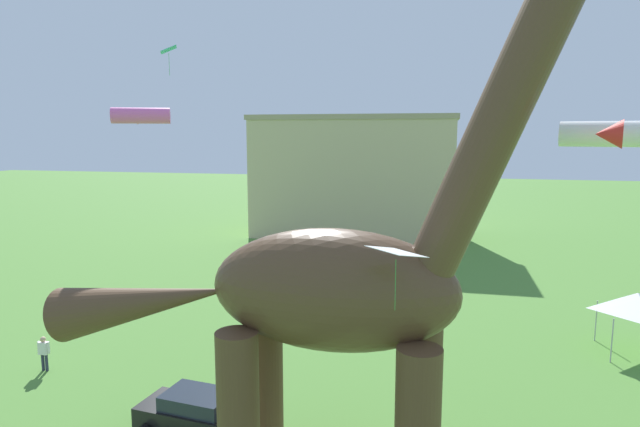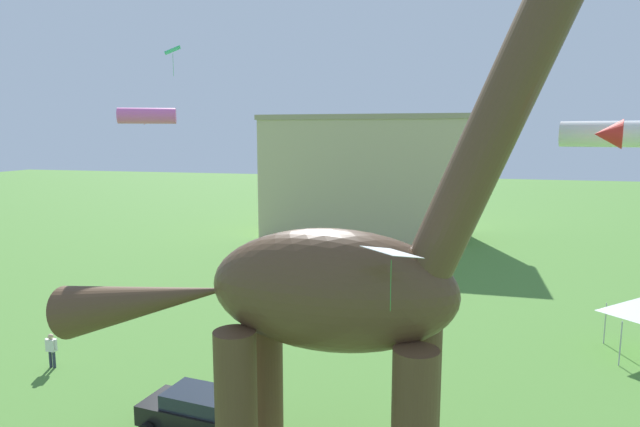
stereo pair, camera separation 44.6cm
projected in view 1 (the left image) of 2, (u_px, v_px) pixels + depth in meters
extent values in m
cylinder|color=#513823|center=(421.00, 401.00, 16.08)|extent=(1.18, 1.18, 5.11)
cylinder|color=#513823|center=(265.00, 384.00, 17.16)|extent=(1.18, 1.18, 5.11)
cylinder|color=#513823|center=(238.00, 420.00, 14.98)|extent=(1.18, 1.18, 5.11)
ellipsoid|color=#513823|center=(333.00, 290.00, 15.00)|extent=(7.00, 3.01, 3.44)
cylinder|color=#513823|center=(516.00, 83.00, 13.19)|extent=(5.03, 1.29, 9.96)
cone|color=#513823|center=(144.00, 302.00, 16.41)|extent=(6.15, 1.72, 2.92)
cube|color=black|center=(198.00, 417.00, 18.80)|extent=(4.38, 2.27, 0.72)
cube|color=#232B35|center=(197.00, 400.00, 18.71)|extent=(2.44, 1.83, 0.52)
cylinder|color=black|center=(249.00, 418.00, 19.36)|extent=(0.64, 0.29, 0.62)
cylinder|color=black|center=(170.00, 409.00, 20.05)|extent=(0.64, 0.29, 0.62)
cylinder|color=#2D3347|center=(43.00, 362.00, 23.95)|extent=(0.13, 0.13, 0.78)
cylinder|color=#2D3347|center=(47.00, 362.00, 23.91)|extent=(0.13, 0.13, 0.78)
cube|color=silver|center=(44.00, 348.00, 23.83)|extent=(0.42, 0.26, 0.55)
sphere|color=tan|center=(43.00, 339.00, 23.77)|extent=(0.24, 0.24, 0.24)
cylinder|color=silver|center=(39.00, 347.00, 23.88)|extent=(0.10, 0.10, 0.53)
cylinder|color=silver|center=(48.00, 348.00, 23.78)|extent=(0.10, 0.10, 0.53)
cylinder|color=#B2B2B7|center=(596.00, 321.00, 27.32)|extent=(0.06, 0.06, 2.10)
cylinder|color=#B2B2B7|center=(612.00, 340.00, 24.72)|extent=(0.06, 0.06, 2.10)
pyramid|color=white|center=(637.00, 302.00, 25.50)|extent=(3.15, 3.15, 0.90)
cube|color=#19B2B7|center=(169.00, 50.00, 19.65)|extent=(0.87, 0.97, 0.26)
cylinder|color=green|center=(169.00, 64.00, 19.72)|extent=(0.01, 0.01, 0.80)
cube|color=white|center=(396.00, 252.00, 12.51)|extent=(1.53, 1.53, 0.18)
cylinder|color=green|center=(395.00, 285.00, 12.63)|extent=(0.01, 0.01, 1.24)
cylinder|color=white|center=(610.00, 134.00, 13.57)|extent=(2.40, 1.25, 0.65)
cone|color=red|center=(609.00, 134.00, 12.47)|extent=(0.74, 0.81, 0.68)
cylinder|color=pink|center=(141.00, 116.00, 23.38)|extent=(2.51, 1.66, 0.69)
cone|color=pink|center=(144.00, 117.00, 24.68)|extent=(0.86, 0.91, 0.72)
cube|color=white|center=(493.00, 102.00, 30.23)|extent=(1.33, 1.33, 0.78)
cube|color=black|center=(493.00, 113.00, 30.32)|extent=(1.33, 1.33, 0.78)
cube|color=#CCB78E|center=(354.00, 178.00, 55.28)|extent=(20.03, 8.40, 11.76)
cube|color=tan|center=(355.00, 118.00, 54.38)|extent=(20.43, 8.57, 0.50)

